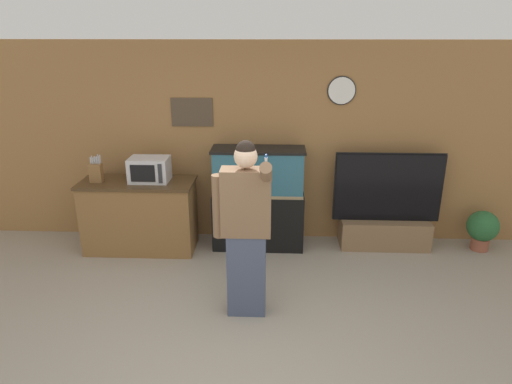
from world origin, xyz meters
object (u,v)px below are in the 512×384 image
Objects in this scene: microwave at (149,169)px; aquarium_on_stand at (258,199)px; counter_island at (140,215)px; tv_on_stand at (385,220)px; person_standing at (245,228)px; potted_plant at (482,228)px; knife_block at (96,172)px.

aquarium_on_stand reaches higher than microwave.
tv_on_stand is at bearing 3.73° from counter_island.
tv_on_stand is 2.39m from person_standing.
aquarium_on_stand is 2.51× the size of potted_plant.
aquarium_on_stand is (1.51, 0.15, 0.20)m from counter_island.
person_standing is (1.45, -1.36, 0.46)m from counter_island.
knife_block reaches higher than microwave.
counter_island is 4.17× the size of knife_block.
knife_block is (-0.65, -0.06, -0.02)m from microwave.
knife_block is 0.26× the size of aquarium_on_stand.
aquarium_on_stand is 1.53m from person_standing.
person_standing is at bearing -152.83° from potted_plant.
potted_plant is at bearing 2.32° from knife_block.
microwave is 0.91× the size of potted_plant.
knife_block reaches higher than potted_plant.
person_standing reaches higher than microwave.
aquarium_on_stand is at bearing -177.90° from tv_on_stand.
microwave is at bearing 132.78° from person_standing.
counter_island is at bearing -176.27° from tv_on_stand.
microwave is 1.41m from aquarium_on_stand.
person_standing is at bearing -92.53° from aquarium_on_stand.
aquarium_on_stand is 2.91m from potted_plant.
potted_plant is (2.89, 0.01, -0.36)m from aquarium_on_stand.
microwave is at bearing 7.64° from counter_island.
counter_island is 0.80× the size of person_standing.
microwave is 1.89m from person_standing.
tv_on_stand is (3.65, 0.25, -0.68)m from knife_block.
counter_island is 0.76m from knife_block.
tv_on_stand is (1.65, 0.06, -0.30)m from aquarium_on_stand.
counter_island is 1.53m from aquarium_on_stand.
aquarium_on_stand is at bearing 87.47° from person_standing.
knife_block is (-0.49, -0.04, 0.59)m from counter_island.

